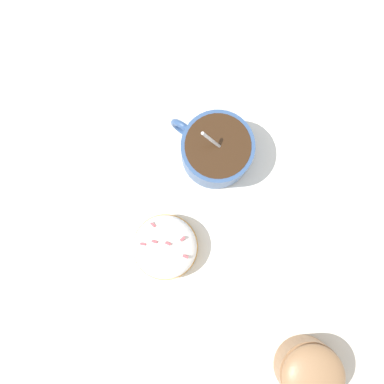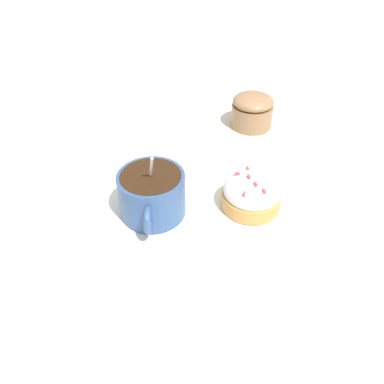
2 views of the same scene
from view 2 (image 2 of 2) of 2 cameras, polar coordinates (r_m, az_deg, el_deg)
name	(u,v)px [view 2 (image 2 of 2)]	position (r m, az deg, el deg)	size (l,w,h in m)	color
ground_plane	(203,210)	(0.57, 1.62, -2.70)	(3.00, 3.00, 0.00)	silver
paper_napkin	(203,209)	(0.56, 1.62, -2.59)	(0.31, 0.30, 0.00)	white
coffee_cup	(152,193)	(0.54, -6.12, -0.13)	(0.10, 0.12, 0.11)	#335184
frosted_pastry	(252,193)	(0.56, 9.06, -0.20)	(0.09, 0.09, 0.06)	#D19347
sugar_bowl	(252,110)	(0.76, 9.17, 12.18)	(0.08, 0.08, 0.07)	#99704C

